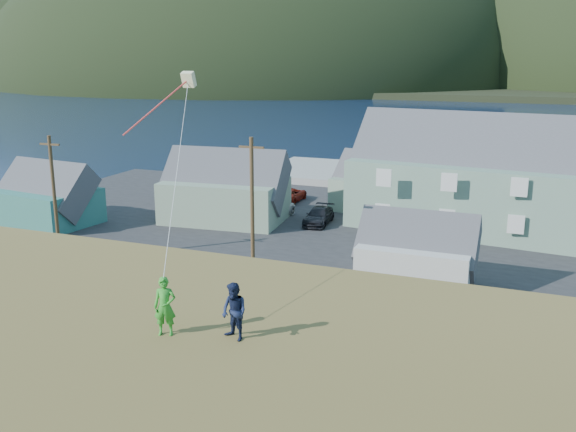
# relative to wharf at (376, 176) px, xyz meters

# --- Properties ---
(ground) EXTENTS (900.00, 900.00, 0.00)m
(ground) POSITION_rel_wharf_xyz_m (6.00, -40.00, -0.45)
(ground) COLOR #0A1638
(ground) RESTS_ON ground
(grass_strip) EXTENTS (110.00, 8.00, 0.10)m
(grass_strip) POSITION_rel_wharf_xyz_m (6.00, -42.00, -0.40)
(grass_strip) COLOR #4C3D19
(grass_strip) RESTS_ON ground
(waterfront_lot) EXTENTS (72.00, 36.00, 0.12)m
(waterfront_lot) POSITION_rel_wharf_xyz_m (6.00, -23.00, -0.39)
(waterfront_lot) COLOR #28282B
(waterfront_lot) RESTS_ON ground
(wharf) EXTENTS (26.00, 14.00, 0.90)m
(wharf) POSITION_rel_wharf_xyz_m (0.00, 0.00, 0.00)
(wharf) COLOR gray
(wharf) RESTS_ON ground
(far_shore) EXTENTS (900.00, 320.00, 2.00)m
(far_shore) POSITION_rel_wharf_xyz_m (6.00, 290.00, 0.55)
(far_shore) COLOR black
(far_shore) RESTS_ON ground
(lodge) EXTENTS (34.10, 13.03, 11.70)m
(lodge) POSITION_rel_wharf_xyz_m (19.32, -19.27, 4.05)
(lodge) COLOR gray
(lodge) RESTS_ON waterfront_lot
(shed_teal) EXTENTS (9.13, 6.94, 6.67)m
(shed_teal) POSITION_rel_wharf_xyz_m (-21.43, -30.42, 2.04)
(shed_teal) COLOR #2E6D5E
(shed_teal) RESTS_ON waterfront_lot
(shed_palegreen_near) EXTENTS (11.10, 7.57, 7.70)m
(shed_palegreen_near) POSITION_rel_wharf_xyz_m (-7.67, -23.84, 2.44)
(shed_palegreen_near) COLOR gray
(shed_palegreen_near) RESTS_ON waterfront_lot
(shed_white) EXTENTS (7.36, 4.92, 5.84)m
(shed_white) POSITION_rel_wharf_xyz_m (10.85, -34.02, 1.81)
(shed_white) COLOR beige
(shed_white) RESTS_ON waterfront_lot
(shed_palegreen_far) EXTENTS (10.96, 7.63, 6.72)m
(shed_palegreen_far) POSITION_rel_wharf_xyz_m (4.87, -15.57, 2.13)
(shed_palegreen_far) COLOR gray
(shed_palegreen_far) RESTS_ON waterfront_lot
(utility_poles) EXTENTS (35.61, 0.24, 9.48)m
(utility_poles) POSITION_rel_wharf_xyz_m (3.22, -38.50, 4.17)
(utility_poles) COLOR #47331E
(utility_poles) RESTS_ON waterfront_lot
(parked_cars) EXTENTS (25.15, 12.33, 1.56)m
(parked_cars) POSITION_rel_wharf_xyz_m (-1.73, -19.20, 0.39)
(parked_cars) COLOR #2F4B76
(parked_cars) RESTS_ON waterfront_lot
(kite_flyer_green) EXTENTS (0.67, 0.55, 1.58)m
(kite_flyer_green) POSITION_rel_wharf_xyz_m (8.65, -59.30, 7.54)
(kite_flyer_green) COLOR green
(kite_flyer_green) RESTS_ON hillside
(kite_flyer_navy) EXTENTS (0.91, 0.82, 1.52)m
(kite_flyer_navy) POSITION_rel_wharf_xyz_m (10.45, -58.90, 7.51)
(kite_flyer_navy) COLOR #171F3F
(kite_flyer_navy) RESTS_ON hillside
(kite_rig) EXTENTS (2.36, 4.03, 9.55)m
(kite_rig) POSITION_rel_wharf_xyz_m (5.17, -52.02, 12.77)
(kite_rig) COLOR beige
(kite_rig) RESTS_ON ground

